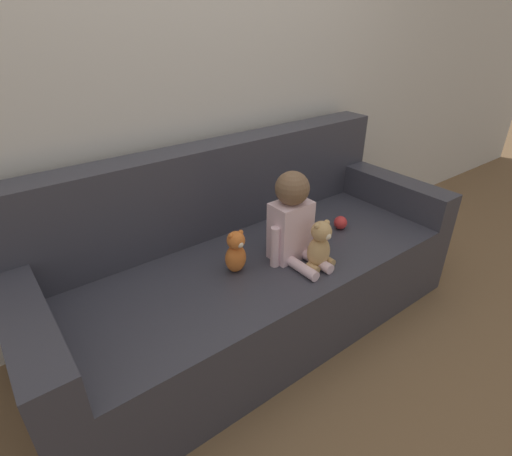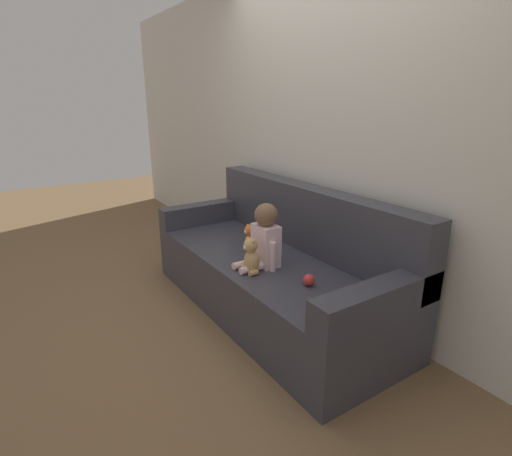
{
  "view_description": "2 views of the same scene",
  "coord_description": "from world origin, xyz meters",
  "px_view_note": "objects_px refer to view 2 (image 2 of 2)",
  "views": [
    {
      "loc": [
        -1.02,
        -1.35,
        1.52
      ],
      "look_at": [
        -0.05,
        -0.07,
        0.64
      ],
      "focal_mm": 28.0,
      "sensor_mm": 36.0,
      "label": 1
    },
    {
      "loc": [
        2.25,
        -1.58,
        1.55
      ],
      "look_at": [
        -0.09,
        -0.06,
        0.65
      ],
      "focal_mm": 28.0,
      "sensor_mm": 36.0,
      "label": 2
    }
  ],
  "objects_px": {
    "couch": "(275,270)",
    "teddy_bear_brown": "(251,256)",
    "plush_toy_side": "(250,238)",
    "person_baby": "(265,238)",
    "toy_ball": "(309,280)"
  },
  "relations": [
    {
      "from": "couch",
      "to": "person_baby",
      "type": "bearing_deg",
      "value": -56.12
    },
    {
      "from": "person_baby",
      "to": "plush_toy_side",
      "type": "relative_size",
      "value": 2.1
    },
    {
      "from": "teddy_bear_brown",
      "to": "toy_ball",
      "type": "bearing_deg",
      "value": 27.8
    },
    {
      "from": "couch",
      "to": "teddy_bear_brown",
      "type": "xyz_separation_m",
      "value": [
        0.17,
        -0.33,
        0.24
      ]
    },
    {
      "from": "couch",
      "to": "teddy_bear_brown",
      "type": "bearing_deg",
      "value": -62.0
    },
    {
      "from": "person_baby",
      "to": "teddy_bear_brown",
      "type": "xyz_separation_m",
      "value": [
        0.05,
        -0.14,
        -0.09
      ]
    },
    {
      "from": "teddy_bear_brown",
      "to": "person_baby",
      "type": "bearing_deg",
      "value": 109.15
    },
    {
      "from": "teddy_bear_brown",
      "to": "plush_toy_side",
      "type": "height_order",
      "value": "teddy_bear_brown"
    },
    {
      "from": "plush_toy_side",
      "to": "toy_ball",
      "type": "distance_m",
      "value": 0.7
    },
    {
      "from": "plush_toy_side",
      "to": "person_baby",
      "type": "bearing_deg",
      "value": -12.61
    },
    {
      "from": "person_baby",
      "to": "teddy_bear_brown",
      "type": "relative_size",
      "value": 1.84
    },
    {
      "from": "person_baby",
      "to": "plush_toy_side",
      "type": "bearing_deg",
      "value": 167.39
    },
    {
      "from": "couch",
      "to": "toy_ball",
      "type": "bearing_deg",
      "value": -13.99
    },
    {
      "from": "couch",
      "to": "person_baby",
      "type": "height_order",
      "value": "couch"
    },
    {
      "from": "couch",
      "to": "plush_toy_side",
      "type": "xyz_separation_m",
      "value": [
        -0.16,
        -0.12,
        0.23
      ]
    }
  ]
}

